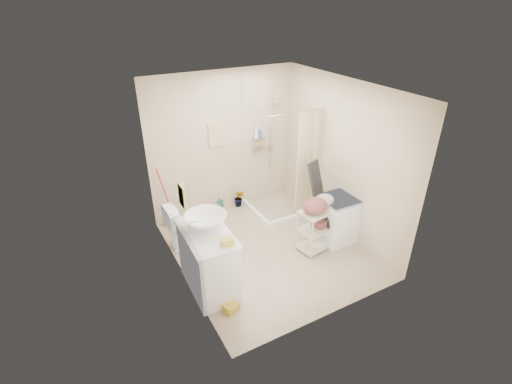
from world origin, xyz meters
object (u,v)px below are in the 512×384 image
Objects in this scene: vanity at (208,260)px; toilet at (189,224)px; laundry_rack at (318,225)px; washing_machine at (336,219)px.

vanity is 1.12m from toilet.
toilet is 0.89× the size of laundry_rack.
laundry_rack is at bearing -172.79° from washing_machine.
washing_machine is (2.30, 0.07, -0.07)m from vanity.
washing_machine is at bearing -117.03° from toilet.
vanity reaches higher than washing_machine.
vanity reaches higher than laundry_rack.
toilet is at bearing 85.72° from vanity.
washing_machine is 0.42m from laundry_rack.
vanity reaches higher than toilet.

